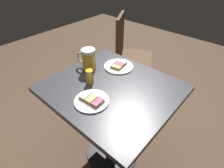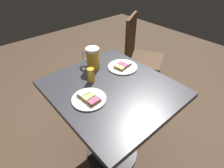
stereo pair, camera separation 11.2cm
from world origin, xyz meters
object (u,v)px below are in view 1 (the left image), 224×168
cafe_chair (129,52)px  plate_far (92,100)px  plate_near (119,66)px  beer_mug (88,59)px  beer_glass_small (90,77)px

cafe_chair → plate_far: bearing=-4.5°
plate_near → beer_mug: bearing=-41.7°
plate_far → beer_mug: 0.36m
beer_mug → cafe_chair: size_ratio=0.17×
beer_mug → cafe_chair: (-0.73, -0.18, -0.29)m
cafe_chair → beer_glass_small: bearing=-9.4°
plate_near → plate_far: size_ratio=1.07×
plate_near → beer_glass_small: size_ratio=2.28×
cafe_chair → beer_mug: bearing=-15.7°
plate_near → beer_glass_small: (0.27, -0.02, 0.04)m
plate_far → beer_glass_small: beer_glass_small is taller
cafe_chair → plate_near: bearing=0.1°
plate_near → beer_mug: (0.16, -0.14, 0.07)m
plate_near → cafe_chair: 0.69m
plate_near → plate_far: same height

